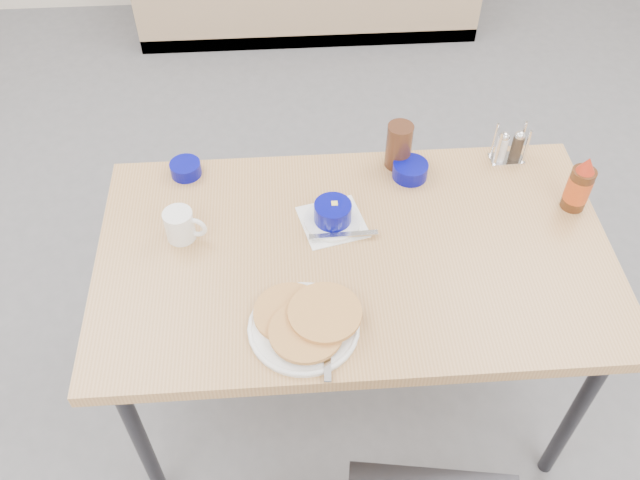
{
  "coord_description": "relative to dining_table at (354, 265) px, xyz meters",
  "views": [
    {
      "loc": [
        -0.18,
        -0.94,
        2.15
      ],
      "look_at": [
        -0.1,
        0.24,
        0.82
      ],
      "focal_mm": 38.0,
      "sensor_mm": 36.0,
      "label": 1
    }
  ],
  "objects": [
    {
      "name": "butter_bowl",
      "position": [
        0.19,
        0.28,
        0.09
      ],
      "size": [
        0.1,
        0.1,
        0.05
      ],
      "rotation": [
        0.0,
        0.0,
        0.29
      ],
      "color": "#05077D",
      "rests_on": "dining_table"
    },
    {
      "name": "creamer_bowl",
      "position": [
        -0.48,
        0.34,
        0.08
      ],
      "size": [
        0.09,
        0.09,
        0.04
      ],
      "rotation": [
        0.0,
        0.0,
        0.16
      ],
      "color": "#05077D",
      "rests_on": "dining_table"
    },
    {
      "name": "dining_table",
      "position": [
        0.0,
        0.0,
        0.0
      ],
      "size": [
        1.4,
        0.8,
        0.76
      ],
      "color": "tan",
      "rests_on": "ground"
    },
    {
      "name": "ground",
      "position": [
        0.0,
        -0.25,
        -0.7
      ],
      "size": [
        6.0,
        6.0,
        0.0
      ],
      "primitive_type": "plane",
      "color": "slate",
      "rests_on": "ground"
    },
    {
      "name": "syrup_bottle",
      "position": [
        0.64,
        0.13,
        0.14
      ],
      "size": [
        0.07,
        0.07,
        0.18
      ],
      "rotation": [
        0.0,
        0.0,
        -0.0
      ],
      "color": "#47230F",
      "rests_on": "dining_table"
    },
    {
      "name": "coffee_mug",
      "position": [
        -0.47,
        0.08,
        0.11
      ],
      "size": [
        0.12,
        0.08,
        0.09
      ],
      "rotation": [
        0.0,
        0.0,
        -0.27
      ],
      "color": "white",
      "rests_on": "dining_table"
    },
    {
      "name": "amber_tumbler",
      "position": [
        0.16,
        0.34,
        0.14
      ],
      "size": [
        0.09,
        0.09,
        0.15
      ],
      "primitive_type": "cylinder",
      "rotation": [
        0.0,
        0.0,
        -0.22
      ],
      "color": "#3F2114",
      "rests_on": "dining_table"
    },
    {
      "name": "pancake_plate",
      "position": [
        -0.15,
        -0.24,
        0.08
      ],
      "size": [
        0.28,
        0.3,
        0.05
      ],
      "rotation": [
        0.0,
        0.0,
        -0.37
      ],
      "color": "white",
      "rests_on": "dining_table"
    },
    {
      "name": "condiment_caddy",
      "position": [
        0.5,
        0.34,
        0.11
      ],
      "size": [
        0.11,
        0.06,
        0.12
      ],
      "rotation": [
        0.0,
        0.0,
        0.04
      ],
      "color": "silver",
      "rests_on": "dining_table"
    },
    {
      "name": "grits_setting",
      "position": [
        -0.05,
        0.11,
        0.09
      ],
      "size": [
        0.22,
        0.21,
        0.07
      ],
      "rotation": [
        0.0,
        0.0,
        0.24
      ],
      "color": "white",
      "rests_on": "dining_table"
    }
  ]
}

